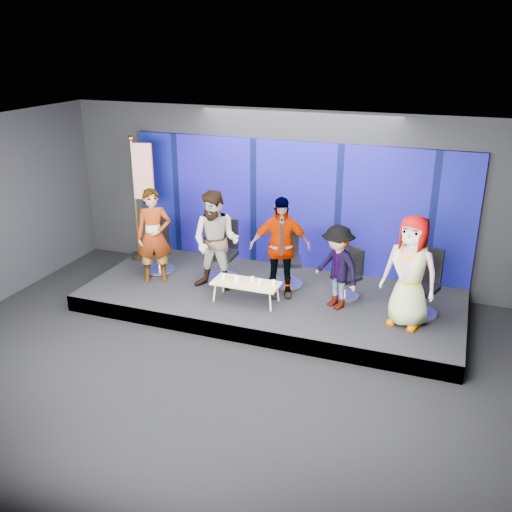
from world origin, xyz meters
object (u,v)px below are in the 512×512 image
object	(u,v)px
chair_a	(159,253)
flag_stand	(141,196)
chair_b	(223,260)
chair_e	(421,293)
panelist_b	(216,241)
mug_e	(274,282)
mug_a	(223,276)
mug_c	(252,279)
mug_d	(260,282)
mug_b	(237,279)
chair_c	(287,266)
chair_d	(348,282)
panelist_d	(337,267)
panelist_a	(154,236)
panelist_e	(410,272)
panelist_c	(280,247)
coffee_table	(246,284)

from	to	relation	value
chair_a	flag_stand	world-z (taller)	flag_stand
chair_b	chair_e	size ratio (longest dim) A/B	1.01
panelist_b	mug_e	xyz separation A→B (m)	(1.22, -0.25, -0.54)
mug_a	mug_e	bearing A→B (deg)	4.19
mug_c	mug_d	distance (m)	0.20
mug_a	mug_b	distance (m)	0.29
chair_c	chair_d	bearing A→B (deg)	-29.34
panelist_d	flag_stand	bearing A→B (deg)	-156.33
panelist_a	mug_e	world-z (taller)	panelist_a
mug_c	flag_stand	xyz separation A→B (m)	(-2.91, 1.13, 0.99)
chair_d	panelist_d	world-z (taller)	panelist_d
chair_d	mug_b	bearing A→B (deg)	-120.01
panelist_a	mug_d	size ratio (longest dim) A/B	19.02
chair_b	panelist_b	bearing A→B (deg)	-81.65
mug_e	chair_c	bearing A→B (deg)	92.84
panelist_a	mug_e	size ratio (longest dim) A/B	21.88
mug_c	panelist_e	bearing A→B (deg)	0.43
panelist_c	mug_b	size ratio (longest dim) A/B	18.29
chair_d	chair_e	world-z (taller)	chair_e
panelist_d	flag_stand	world-z (taller)	flag_stand
panelist_d	mug_d	distance (m)	1.39
coffee_table	mug_a	world-z (taller)	mug_a
coffee_table	flag_stand	distance (m)	3.25
chair_d	panelist_d	distance (m)	0.67
chair_d	panelist_b	bearing A→B (deg)	-133.46
chair_d	chair_e	bearing A→B (deg)	24.84
panelist_d	chair_e	size ratio (longest dim) A/B	1.30
chair_b	panelist_e	world-z (taller)	panelist_e
panelist_e	chair_d	bearing A→B (deg)	164.65
panelist_c	chair_e	distance (m)	2.59
panelist_c	panelist_e	xyz separation A→B (m)	(2.34, -0.37, 0.01)
chair_b	mug_d	world-z (taller)	chair_b
chair_a	mug_d	xyz separation A→B (m)	(2.47, -0.76, 0.05)
mug_a	mug_c	size ratio (longest dim) A/B	1.07
mug_d	chair_a	bearing A→B (deg)	162.83
panelist_a	flag_stand	size ratio (longest dim) A/B	0.70
chair_a	mug_c	xyz separation A→B (m)	(2.29, -0.66, 0.04)
panelist_a	panelist_b	world-z (taller)	panelist_b
chair_c	coffee_table	world-z (taller)	chair_c
panelist_d	flag_stand	distance (m)	4.52
chair_d	flag_stand	distance (m)	4.65
panelist_c	chair_d	bearing A→B (deg)	-5.89
mug_c	mug_a	bearing A→B (deg)	-171.33
chair_b	flag_stand	distance (m)	2.28
mug_e	panelist_c	bearing A→B (deg)	93.20
mug_a	chair_d	bearing A→B (deg)	20.93
panelist_b	flag_stand	bearing A→B (deg)	155.54
panelist_c	mug_d	world-z (taller)	panelist_c
panelist_d	coffee_table	bearing A→B (deg)	-132.76
coffee_table	mug_a	distance (m)	0.45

